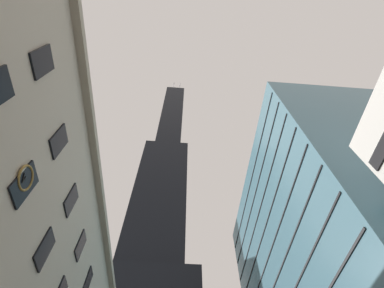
# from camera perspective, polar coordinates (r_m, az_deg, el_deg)

# --- Properties ---
(dark_skyscraper) EXTENTS (29.00, 29.00, 232.10)m
(dark_skyscraper) POSITION_cam_1_polar(r_m,az_deg,el_deg) (104.07, -7.53, -18.46)
(dark_skyscraper) COLOR black
(dark_skyscraper) RESTS_ON ground
(glass_office_midrise) EXTENTS (19.52, 39.48, 48.12)m
(glass_office_midrise) POSITION_cam_1_polar(r_m,az_deg,el_deg) (47.49, 29.30, -23.69)
(glass_office_midrise) COLOR teal
(glass_office_midrise) RESTS_ON ground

